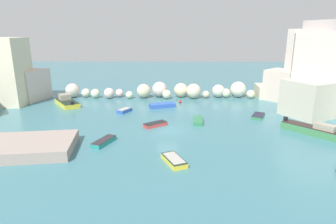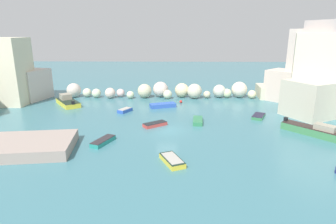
# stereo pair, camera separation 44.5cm
# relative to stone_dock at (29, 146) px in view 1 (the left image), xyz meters

# --- Properties ---
(cove_water) EXTENTS (160.00, 160.00, 0.00)m
(cove_water) POSITION_rel_stone_dock_xyz_m (13.51, 6.51, -0.54)
(cove_water) COLOR teal
(cove_water) RESTS_ON ground
(cliff_headland_right) EXTENTS (22.96, 19.55, 12.95)m
(cliff_headland_right) POSITION_rel_stone_dock_xyz_m (38.17, 16.23, 4.01)
(cliff_headland_right) COLOR beige
(cliff_headland_right) RESTS_ON ground
(rock_breakwater) EXTENTS (38.90, 3.80, 2.79)m
(rock_breakwater) POSITION_rel_stone_dock_xyz_m (15.01, 24.15, 0.62)
(rock_breakwater) COLOR beige
(rock_breakwater) RESTS_ON ground
(stone_dock) EXTENTS (9.27, 7.21, 1.09)m
(stone_dock) POSITION_rel_stone_dock_xyz_m (0.00, 0.00, 0.00)
(stone_dock) COLOR gray
(stone_dock) RESTS_ON ground
(channel_buoy) EXTENTS (0.46, 0.46, 0.46)m
(channel_buoy) POSITION_rel_stone_dock_xyz_m (15.40, 20.06, -0.31)
(channel_buoy) COLOR red
(channel_buoy) RESTS_ON cove_water
(moored_boat_0) EXTENTS (2.48, 3.34, 0.51)m
(moored_boat_0) POSITION_rel_stone_dock_xyz_m (14.22, -2.33, -0.28)
(moored_boat_0) COLOR yellow
(moored_boat_0) RESTS_ON cove_water
(moored_boat_1) EXTENTS (1.46, 3.20, 0.51)m
(moored_boat_1) POSITION_rel_stone_dock_xyz_m (17.41, 9.53, -0.29)
(moored_boat_1) COLOR #307B4F
(moored_boat_1) RESTS_ON cove_water
(moored_boat_2) EXTENTS (2.19, 3.35, 0.49)m
(moored_boat_2) POSITION_rel_stone_dock_xyz_m (6.87, 2.14, -0.30)
(moored_boat_2) COLOR teal
(moored_boat_2) RESTS_ON cove_water
(moored_boat_3) EXTENTS (2.48, 3.12, 0.44)m
(moored_boat_3) POSITION_rel_stone_dock_xyz_m (25.90, 11.91, -0.33)
(moored_boat_3) COLOR #347A4A
(moored_boat_3) RESTS_ON cove_water
(moored_boat_5) EXTENTS (5.84, 6.25, 1.50)m
(moored_boat_5) POSITION_rel_stone_dock_xyz_m (30.33, 5.30, 0.00)
(moored_boat_5) COLOR #40834F
(moored_boat_5) RESTS_ON cove_water
(moored_boat_6) EXTENTS (3.09, 2.69, 0.47)m
(moored_boat_6) POSITION_rel_stone_dock_xyz_m (11.96, 8.02, -0.31)
(moored_boat_6) COLOR #BE413C
(moored_boat_6) RESTS_ON cove_water
(moored_boat_7) EXTENTS (2.09, 2.51, 0.52)m
(moored_boat_7) POSITION_rel_stone_dock_xyz_m (7.08, 14.41, -0.29)
(moored_boat_7) COLOR #2D54B7
(moored_boat_7) RESTS_ON cove_water
(moored_boat_8) EXTENTS (5.32, 6.08, 1.63)m
(moored_boat_8) POSITION_rel_stone_dock_xyz_m (-2.86, 18.38, -0.00)
(moored_boat_8) COLOR gold
(moored_boat_8) RESTS_ON cove_water
(moored_boat_9) EXTENTS (4.23, 2.74, 0.60)m
(moored_boat_9) POSITION_rel_stone_dock_xyz_m (12.54, 17.28, -0.24)
(moored_boat_9) COLOR blue
(moored_boat_9) RESTS_ON cove_water
(moored_boat_10) EXTENTS (4.13, 1.60, 0.71)m
(moored_boat_10) POSITION_rel_stone_dock_xyz_m (1.73, 0.31, -0.19)
(moored_boat_10) COLOR #34834B
(moored_boat_10) RESTS_ON cove_water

